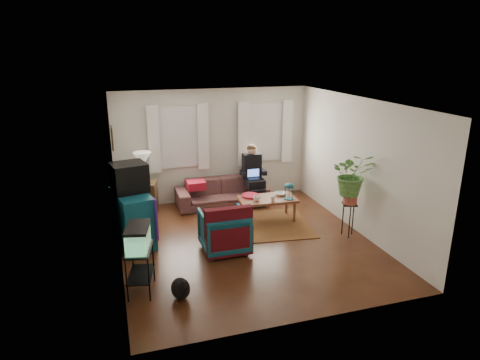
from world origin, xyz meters
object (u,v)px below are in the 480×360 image
object	(u,v)px
coffee_table	(267,209)
sofa	(222,188)
aquarium_stand	(141,270)
armchair	(224,229)
side_table	(145,198)
dresser	(133,218)
plant_stand	(348,220)

from	to	relation	value
coffee_table	sofa	bearing A→B (deg)	124.34
aquarium_stand	armchair	xyz separation A→B (m)	(1.53, 0.94, 0.06)
aquarium_stand	coffee_table	world-z (taller)	aquarium_stand
sofa	coffee_table	size ratio (longest dim) A/B	1.76
armchair	sofa	bearing A→B (deg)	-104.27
aquarium_stand	coffee_table	bearing A→B (deg)	49.05
sofa	side_table	xyz separation A→B (m)	(-1.73, -0.05, -0.04)
side_table	armchair	distance (m)	2.47
sofa	dresser	size ratio (longest dim) A/B	1.90
sofa	coffee_table	xyz separation A→B (m)	(0.68, -1.14, -0.16)
armchair	dresser	bearing A→B (deg)	-27.96
dresser	plant_stand	xyz separation A→B (m)	(3.95, -0.90, -0.16)
coffee_table	armchair	bearing A→B (deg)	-134.91
dresser	armchair	size ratio (longest dim) A/B	1.33
dresser	side_table	bearing A→B (deg)	63.62
coffee_table	plant_stand	size ratio (longest dim) A/B	1.79
sofa	plant_stand	size ratio (longest dim) A/B	3.14
side_table	aquarium_stand	distance (m)	3.13
armchair	plant_stand	size ratio (longest dim) A/B	1.25
aquarium_stand	armchair	size ratio (longest dim) A/B	0.85
sofa	armchair	xyz separation A→B (m)	(-0.55, -2.22, 0.01)
side_table	plant_stand	bearing A→B (deg)	-32.32
armchair	coffee_table	xyz separation A→B (m)	(1.23, 1.09, -0.16)
coffee_table	side_table	bearing A→B (deg)	159.27
side_table	aquarium_stand	size ratio (longest dim) A/B	1.05
sofa	plant_stand	world-z (taller)	sofa
sofa	coffee_table	distance (m)	1.34
aquarium_stand	plant_stand	distance (m)	4.04
side_table	plant_stand	distance (m)	4.27
dresser	coffee_table	distance (m)	2.77
armchair	coffee_table	distance (m)	1.65
aquarium_stand	plant_stand	bearing A→B (deg)	24.59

